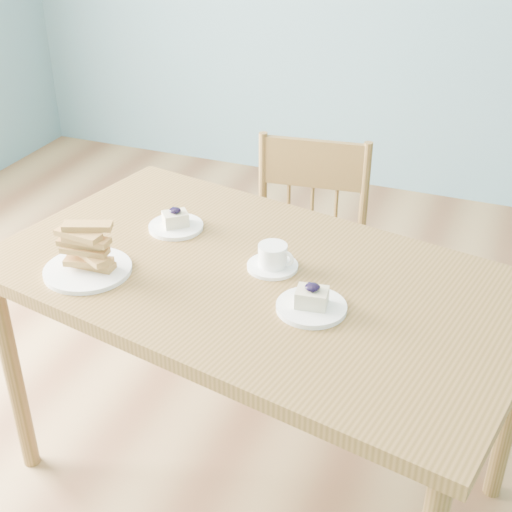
# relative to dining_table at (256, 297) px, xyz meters

# --- Properties ---
(room) EXTENTS (5.01, 5.01, 2.71)m
(room) POSITION_rel_dining_table_xyz_m (0.06, -0.10, 0.64)
(room) COLOR #9F794A
(room) RESTS_ON ground
(dining_table) EXTENTS (1.60, 1.10, 0.78)m
(dining_table) POSITION_rel_dining_table_xyz_m (0.00, 0.00, 0.00)
(dining_table) COLOR olive
(dining_table) RESTS_ON ground
(dining_chair) EXTENTS (0.46, 0.44, 0.91)m
(dining_chair) POSITION_rel_dining_table_xyz_m (-0.05, 0.60, -0.24)
(dining_chair) COLOR olive
(dining_chair) RESTS_ON ground
(cheesecake_plate_near) EXTENTS (0.18, 0.18, 0.08)m
(cheesecake_plate_near) POSITION_rel_dining_table_xyz_m (0.19, -0.11, 0.10)
(cheesecake_plate_near) COLOR white
(cheesecake_plate_near) RESTS_ON dining_table
(cheesecake_plate_far) EXTENTS (0.17, 0.17, 0.07)m
(cheesecake_plate_far) POSITION_rel_dining_table_xyz_m (-0.32, 0.15, 0.10)
(cheesecake_plate_far) COLOR white
(cheesecake_plate_far) RESTS_ON dining_table
(coffee_cup) EXTENTS (0.14, 0.14, 0.07)m
(coffee_cup) POSITION_rel_dining_table_xyz_m (0.03, 0.04, 0.11)
(coffee_cup) COLOR white
(coffee_cup) RESTS_ON dining_table
(biscotti_plate) EXTENTS (0.24, 0.24, 0.14)m
(biscotti_plate) POSITION_rel_dining_table_xyz_m (-0.43, -0.16, 0.13)
(biscotti_plate) COLOR white
(biscotti_plate) RESTS_ON dining_table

